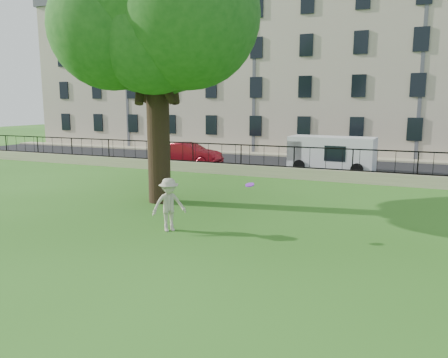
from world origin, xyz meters
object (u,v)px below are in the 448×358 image
at_px(red_sedan, 188,154).
at_px(white_van, 332,154).
at_px(tree, 153,8).
at_px(man, 169,205).
at_px(frisbee, 250,185).

bearing_deg(red_sedan, white_van, -85.11).
xyz_separation_m(tree, man, (2.58, -3.51, -6.72)).
xyz_separation_m(man, frisbee, (2.49, 0.49, 0.73)).
bearing_deg(man, red_sedan, 69.50).
height_order(tree, white_van, tree).
height_order(tree, red_sedan, tree).
height_order(red_sedan, white_van, white_van).
height_order(man, white_van, white_van).
bearing_deg(frisbee, man, -168.84).
height_order(frisbee, red_sedan, frisbee).
bearing_deg(man, white_van, 33.83).
xyz_separation_m(man, white_van, (2.58, 14.40, 0.18)).
bearing_deg(man, frisbee, -34.86).
relative_size(red_sedan, white_van, 0.90).
bearing_deg(man, tree, 80.27).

